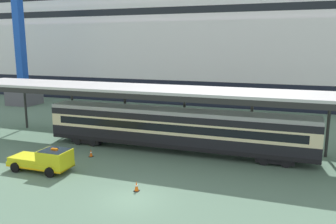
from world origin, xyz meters
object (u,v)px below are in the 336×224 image
at_px(train_carriage, 175,128).
at_px(service_truck, 46,160).
at_px(cruise_ship, 151,33).
at_px(traffic_cone_mid, 91,153).
at_px(traffic_cone_near, 137,186).

distance_m(train_carriage, service_truck, 11.84).
distance_m(cruise_ship, traffic_cone_mid, 43.68).
relative_size(train_carriage, service_truck, 4.93).
height_order(cruise_ship, service_truck, cruise_ship).
xyz_separation_m(cruise_ship, traffic_cone_mid, (10.67, -40.61, -12.04)).
relative_size(traffic_cone_near, traffic_cone_mid, 1.01).
bearing_deg(train_carriage, cruise_ship, 115.43).
bearing_deg(train_carriage, service_truck, -133.64).
bearing_deg(traffic_cone_mid, service_truck, -107.75).
height_order(cruise_ship, traffic_cone_mid, cruise_ship).
bearing_deg(train_carriage, traffic_cone_near, -87.46).
relative_size(cruise_ship, train_carriage, 6.49).
xyz_separation_m(traffic_cone_near, traffic_cone_mid, (-7.13, 5.53, -0.00)).
xyz_separation_m(train_carriage, service_truck, (-8.12, -8.52, -1.33)).
distance_m(cruise_ship, service_truck, 47.39).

